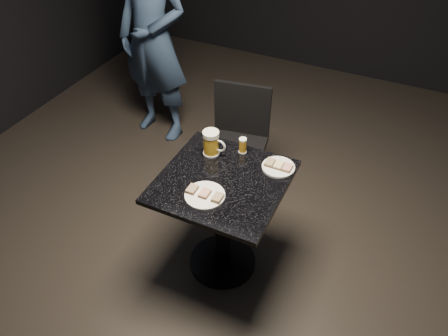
{
  "coord_description": "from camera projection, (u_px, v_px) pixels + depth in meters",
  "views": [
    {
      "loc": [
        0.79,
        -1.65,
        2.39
      ],
      "look_at": [
        0.0,
        0.02,
        0.82
      ],
      "focal_mm": 35.0,
      "sensor_mm": 36.0,
      "label": 1
    }
  ],
  "objects": [
    {
      "name": "beer_mug",
      "position": [
        212.0,
        143.0,
        2.59
      ],
      "size": [
        0.15,
        0.1,
        0.16
      ],
      "color": "white",
      "rests_on": "table"
    },
    {
      "name": "beer_tumbler",
      "position": [
        243.0,
        145.0,
        2.62
      ],
      "size": [
        0.05,
        0.05,
        0.1
      ],
      "color": "silver",
      "rests_on": "table"
    },
    {
      "name": "canapes_on_plate_small",
      "position": [
        279.0,
        165.0,
        2.52
      ],
      "size": [
        0.16,
        0.07,
        0.02
      ],
      "color": "#4C3521",
      "rests_on": "plate_small"
    },
    {
      "name": "floor",
      "position": [
        223.0,
        262.0,
        2.94
      ],
      "size": [
        6.0,
        6.0,
        0.0
      ],
      "primitive_type": "plane",
      "color": "black",
      "rests_on": "ground"
    },
    {
      "name": "plate_large",
      "position": [
        205.0,
        195.0,
        2.35
      ],
      "size": [
        0.22,
        0.22,
        0.01
      ],
      "primitive_type": "cylinder",
      "color": "white",
      "rests_on": "table"
    },
    {
      "name": "table",
      "position": [
        223.0,
        209.0,
        2.61
      ],
      "size": [
        0.7,
        0.7,
        0.75
      ],
      "color": "black",
      "rests_on": "floor"
    },
    {
      "name": "chair",
      "position": [
        238.0,
        138.0,
        3.18
      ],
      "size": [
        0.48,
        0.48,
        0.88
      ],
      "color": "black",
      "rests_on": "floor"
    },
    {
      "name": "canapes_on_plate_large",
      "position": [
        205.0,
        193.0,
        2.34
      ],
      "size": [
        0.2,
        0.07,
        0.02
      ],
      "color": "#4C3521",
      "rests_on": "plate_large"
    },
    {
      "name": "plate_small",
      "position": [
        278.0,
        167.0,
        2.53
      ],
      "size": [
        0.19,
        0.19,
        0.01
      ],
      "primitive_type": "cylinder",
      "color": "white",
      "rests_on": "table"
    },
    {
      "name": "patron",
      "position": [
        153.0,
        38.0,
        3.54
      ],
      "size": [
        0.7,
        0.49,
        1.8
      ],
      "primitive_type": "imported",
      "rotation": [
        0.0,
        0.0,
        -0.1
      ],
      "color": "navy",
      "rests_on": "floor"
    }
  ]
}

